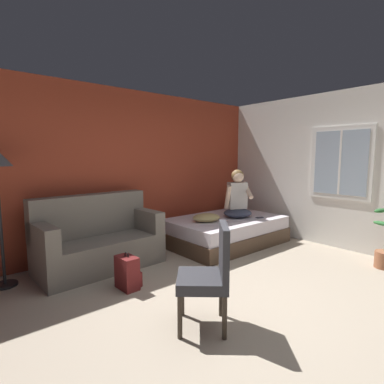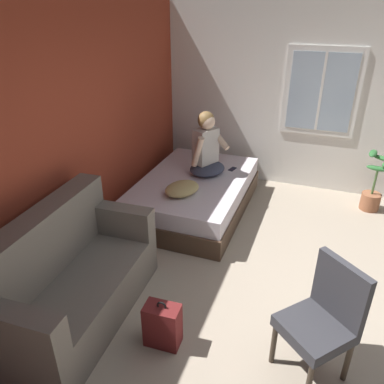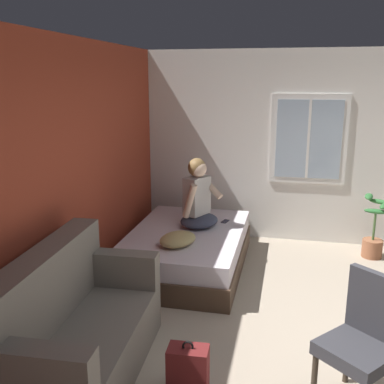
% 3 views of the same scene
% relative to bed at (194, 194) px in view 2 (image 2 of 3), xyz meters
% --- Properties ---
extents(ground_plane, '(40.00, 40.00, 0.00)m').
position_rel_bed_xyz_m(ground_plane, '(-1.64, -1.83, -0.24)').
color(ground_plane, tan).
extents(wall_back_accent, '(10.90, 0.16, 2.70)m').
position_rel_bed_xyz_m(wall_back_accent, '(-1.64, 0.95, 1.11)').
color(wall_back_accent, '#993823').
rests_on(wall_back_accent, ground).
extents(wall_side_with_window, '(0.19, 6.80, 2.70)m').
position_rel_bed_xyz_m(wall_side_with_window, '(1.39, -1.83, 1.12)').
color(wall_side_with_window, silver).
rests_on(wall_side_with_window, ground).
extents(bed, '(2.10, 1.38, 0.48)m').
position_rel_bed_xyz_m(bed, '(0.00, 0.00, 0.00)').
color(bed, '#4C3828').
rests_on(bed, ground).
extents(couch, '(1.74, 0.90, 1.04)m').
position_rel_bed_xyz_m(couch, '(-2.25, 0.37, 0.16)').
color(couch, slate).
rests_on(couch, ground).
extents(side_chair, '(0.65, 0.65, 0.98)m').
position_rel_bed_xyz_m(side_chair, '(-2.08, -1.78, 0.30)').
color(side_chair, '#382D23').
rests_on(side_chair, ground).
extents(person_seated, '(0.66, 0.63, 0.88)m').
position_rel_bed_xyz_m(person_seated, '(0.21, -0.10, 0.60)').
color(person_seated, '#383D51').
rests_on(person_seated, bed).
extents(backpack, '(0.24, 0.31, 0.46)m').
position_rel_bed_xyz_m(backpack, '(-2.28, -0.54, -0.04)').
color(backpack, maroon).
rests_on(backpack, ground).
extents(throw_pillow, '(0.58, 0.51, 0.14)m').
position_rel_bed_xyz_m(throw_pillow, '(-0.48, -0.01, 0.31)').
color(throw_pillow, tan).
rests_on(throw_pillow, bed).
extents(cell_phone, '(0.16, 0.10, 0.01)m').
position_rel_bed_xyz_m(cell_phone, '(0.47, -0.41, 0.25)').
color(cell_phone, black).
rests_on(cell_phone, bed).
extents(potted_plant, '(0.39, 0.37, 0.85)m').
position_rel_bed_xyz_m(potted_plant, '(0.86, -2.32, 0.07)').
color(potted_plant, '#995B3D').
rests_on(potted_plant, ground).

